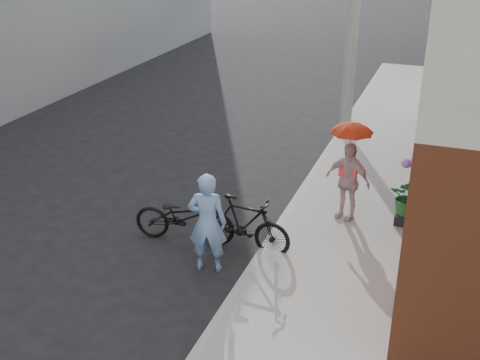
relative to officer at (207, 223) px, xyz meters
The scene contains 10 objects.
ground 1.01m from the officer, 116.08° to the left, with size 80.00×80.00×0.00m, color black.
sidewalk 3.23m from the officer, 54.25° to the left, with size 2.20×24.00×0.12m, color gray.
curb 2.74m from the officer, 75.20° to the left, with size 0.12×24.00×0.12m, color #9E9E99.
officer is the anchor object (origin of this frame).
bike_left 1.04m from the officer, 137.19° to the left, with size 0.60×1.72×0.90m, color black.
bike_right 0.87m from the officer, 65.39° to the left, with size 0.45×1.60×0.96m, color black.
kimono_woman 2.82m from the officer, 52.99° to the left, with size 0.83×0.35×1.42m, color beige.
parasol 3.00m from the officer, 52.99° to the left, with size 0.71×0.71×0.63m, color red.
planter 3.67m from the officer, 40.94° to the left, with size 0.34×0.34×0.18m, color black.
potted_plant 3.62m from the officer, 40.94° to the left, with size 0.59×0.51×0.66m, color #26602B.
Camera 1 is at (3.53, -7.91, 5.13)m, focal length 45.00 mm.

